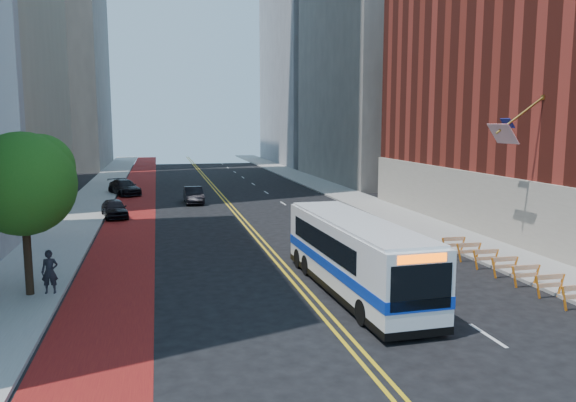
% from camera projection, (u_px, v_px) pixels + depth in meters
% --- Properties ---
extents(ground, '(160.00, 160.00, 0.00)m').
position_uv_depth(ground, '(335.00, 326.00, 19.98)').
color(ground, black).
rests_on(ground, ground).
extents(sidewalk_left, '(4.00, 140.00, 0.15)m').
position_uv_depth(sidewalk_left, '(84.00, 209.00, 46.20)').
color(sidewalk_left, gray).
rests_on(sidewalk_left, ground).
extents(sidewalk_right, '(4.00, 140.00, 0.15)m').
position_uv_depth(sidewalk_right, '(359.00, 200.00, 51.59)').
color(sidewalk_right, gray).
rests_on(sidewalk_right, ground).
extents(bus_lane_paint, '(3.60, 140.00, 0.01)m').
position_uv_depth(bus_lane_paint, '(133.00, 208.00, 47.09)').
color(bus_lane_paint, maroon).
rests_on(bus_lane_paint, ground).
extents(center_line_inner, '(0.14, 140.00, 0.01)m').
position_uv_depth(center_line_inner, '(227.00, 205.00, 48.87)').
color(center_line_inner, gold).
rests_on(center_line_inner, ground).
extents(center_line_outer, '(0.14, 140.00, 0.01)m').
position_uv_depth(center_line_outer, '(232.00, 205.00, 48.95)').
color(center_line_outer, gold).
rests_on(center_line_outer, ground).
extents(lane_dashes, '(0.14, 98.20, 0.01)m').
position_uv_depth(lane_dashes, '(266.00, 192.00, 57.70)').
color(lane_dashes, silver).
rests_on(lane_dashes, ground).
extents(midrise_right_near, '(18.00, 26.00, 40.00)m').
position_uv_depth(midrise_right_near, '(396.00, 16.00, 68.61)').
color(midrise_right_near, slate).
rests_on(midrise_right_near, ground).
extents(midrise_right_far, '(20.00, 28.00, 55.00)m').
position_uv_depth(midrise_right_far, '(331.00, 3.00, 96.72)').
color(midrise_right_far, gray).
rests_on(midrise_right_far, ground).
extents(construction_barriers, '(1.42, 10.91, 1.00)m').
position_uv_depth(construction_barriers, '(515.00, 268.00, 25.34)').
color(construction_barriers, orange).
rests_on(construction_barriers, ground).
extents(street_tree, '(4.20, 4.20, 6.70)m').
position_uv_depth(street_tree, '(24.00, 180.00, 22.59)').
color(street_tree, black).
rests_on(street_tree, sidewalk_left).
extents(transit_bus, '(2.91, 11.60, 3.17)m').
position_uv_depth(transit_bus, '(354.00, 254.00, 23.78)').
color(transit_bus, silver).
rests_on(transit_bus, ground).
extents(car_a, '(2.44, 4.40, 1.41)m').
position_uv_depth(car_a, '(114.00, 208.00, 42.47)').
color(car_a, black).
rests_on(car_a, ground).
extents(car_b, '(1.64, 4.44, 1.45)m').
position_uv_depth(car_b, '(194.00, 195.00, 50.04)').
color(car_b, black).
rests_on(car_b, ground).
extents(car_c, '(3.84, 5.60, 1.51)m').
position_uv_depth(car_c, '(124.00, 187.00, 55.71)').
color(car_c, black).
rests_on(car_c, ground).
extents(pedestrian, '(0.67, 0.45, 1.82)m').
position_uv_depth(pedestrian, '(50.00, 272.00, 23.24)').
color(pedestrian, black).
rests_on(pedestrian, sidewalk_left).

